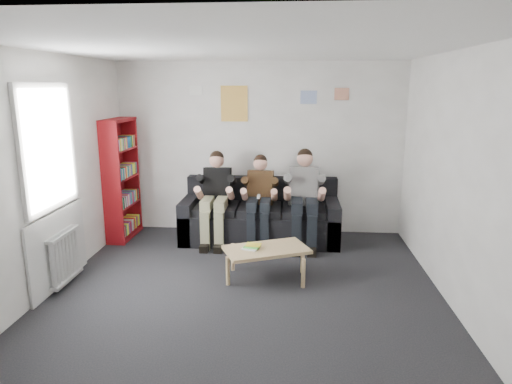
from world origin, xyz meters
TOP-DOWN VIEW (x-y plane):
  - room_shell at (0.00, 0.00)m, footprint 5.00×5.00m
  - sofa at (0.04, 2.05)m, footprint 2.37×0.97m
  - bookshelf at (-2.08, 1.99)m, footprint 0.28×0.83m
  - coffee_table at (0.23, 0.56)m, footprint 0.99×0.55m
  - game_cases at (0.05, 0.54)m, footprint 0.22×0.19m
  - person_left at (-0.62, 1.84)m, footprint 0.41×0.87m
  - person_middle at (0.04, 1.85)m, footprint 0.38×0.82m
  - person_right at (0.70, 1.84)m, footprint 0.43×0.92m
  - radiator at (-2.15, 0.20)m, footprint 0.10×0.64m
  - window at (-2.22, 0.20)m, footprint 0.05×1.30m
  - poster_large at (-0.40, 2.49)m, footprint 0.42×0.01m
  - poster_blue at (0.75, 2.49)m, footprint 0.25×0.01m
  - poster_pink at (1.25, 2.49)m, footprint 0.22×0.01m
  - poster_sign at (-1.00, 2.49)m, footprint 0.20×0.01m

SIDE VIEW (x-z plane):
  - sofa at x=0.04m, z-range -0.13..0.79m
  - coffee_table at x=0.23m, z-range 0.15..0.55m
  - radiator at x=-2.15m, z-range 0.05..0.65m
  - game_cases at x=0.05m, z-range 0.40..0.44m
  - person_middle at x=0.04m, z-range 0.01..1.34m
  - person_left at x=-0.62m, z-range 0.00..1.38m
  - person_right at x=0.70m, z-range 0.00..1.42m
  - bookshelf at x=-2.08m, z-range 0.00..1.85m
  - window at x=-2.22m, z-range -0.15..2.21m
  - room_shell at x=0.00m, z-range -1.15..3.85m
  - poster_large at x=-0.40m, z-range 1.77..2.32m
  - poster_blue at x=0.75m, z-range 2.05..2.25m
  - poster_pink at x=1.25m, z-range 2.11..2.29m
  - poster_sign at x=-1.00m, z-range 2.18..2.32m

